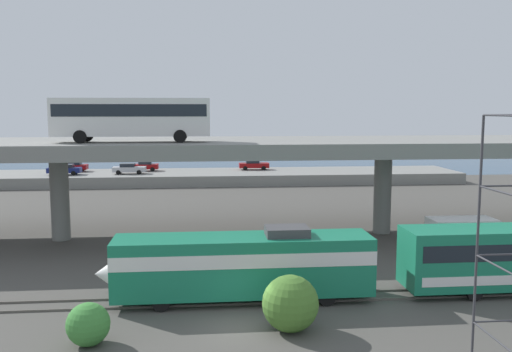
{
  "coord_description": "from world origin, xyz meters",
  "views": [
    {
      "loc": [
        -1.81,
        -25.98,
        10.74
      ],
      "look_at": [
        2.69,
        21.18,
        4.97
      ],
      "focal_mm": 38.72,
      "sensor_mm": 36.0,
      "label": 1
    }
  ],
  "objects_px": {
    "transit_bus_on_overpass": "(132,116)",
    "parked_car_2": "(65,169)",
    "parked_car_0": "(254,165)",
    "parked_car_4": "(144,166)",
    "parked_car_1": "(129,169)",
    "parked_car_3": "(73,166)",
    "train_locomotive": "(231,263)",
    "service_truck_west": "(474,238)"
  },
  "relations": [
    {
      "from": "transit_bus_on_overpass",
      "to": "parked_car_2",
      "type": "bearing_deg",
      "value": -68.54
    },
    {
      "from": "parked_car_0",
      "to": "parked_car_4",
      "type": "relative_size",
      "value": 1.06
    },
    {
      "from": "parked_car_0",
      "to": "parked_car_3",
      "type": "height_order",
      "value": "same"
    },
    {
      "from": "train_locomotive",
      "to": "parked_car_2",
      "type": "height_order",
      "value": "train_locomotive"
    },
    {
      "from": "parked_car_0",
      "to": "parked_car_3",
      "type": "relative_size",
      "value": 1.1
    },
    {
      "from": "service_truck_west",
      "to": "parked_car_1",
      "type": "relative_size",
      "value": 1.47
    },
    {
      "from": "train_locomotive",
      "to": "parked_car_4",
      "type": "bearing_deg",
      "value": -79.02
    },
    {
      "from": "parked_car_1",
      "to": "train_locomotive",
      "type": "bearing_deg",
      "value": -76.3
    },
    {
      "from": "parked_car_0",
      "to": "parked_car_1",
      "type": "height_order",
      "value": "same"
    },
    {
      "from": "parked_car_3",
      "to": "parked_car_4",
      "type": "relative_size",
      "value": 0.96
    },
    {
      "from": "service_truck_west",
      "to": "parked_car_4",
      "type": "height_order",
      "value": "same"
    },
    {
      "from": "parked_car_0",
      "to": "parked_car_3",
      "type": "distance_m",
      "value": 26.76
    },
    {
      "from": "parked_car_4",
      "to": "parked_car_3",
      "type": "bearing_deg",
      "value": -1.21
    },
    {
      "from": "transit_bus_on_overpass",
      "to": "parked_car_2",
      "type": "distance_m",
      "value": 38.91
    },
    {
      "from": "train_locomotive",
      "to": "parked_car_3",
      "type": "height_order",
      "value": "train_locomotive"
    },
    {
      "from": "transit_bus_on_overpass",
      "to": "service_truck_west",
      "type": "xyz_separation_m",
      "value": [
        24.58,
        -6.89,
        -8.59
      ]
    },
    {
      "from": "parked_car_0",
      "to": "parked_car_1",
      "type": "bearing_deg",
      "value": -168.28
    },
    {
      "from": "transit_bus_on_overpass",
      "to": "service_truck_west",
      "type": "height_order",
      "value": "transit_bus_on_overpass"
    },
    {
      "from": "parked_car_4",
      "to": "transit_bus_on_overpass",
      "type": "bearing_deg",
      "value": 94.85
    },
    {
      "from": "parked_car_2",
      "to": "parked_car_0",
      "type": "bearing_deg",
      "value": -171.5
    },
    {
      "from": "parked_car_2",
      "to": "parked_car_4",
      "type": "bearing_deg",
      "value": -159.88
    },
    {
      "from": "transit_bus_on_overpass",
      "to": "service_truck_west",
      "type": "distance_m",
      "value": 26.93
    },
    {
      "from": "train_locomotive",
      "to": "parked_car_0",
      "type": "xyz_separation_m",
      "value": [
        6.14,
        53.15,
        0.12
      ]
    },
    {
      "from": "parked_car_2",
      "to": "parked_car_3",
      "type": "xyz_separation_m",
      "value": [
        0.26,
        4.1,
        -0.0
      ]
    },
    {
      "from": "service_truck_west",
      "to": "parked_car_0",
      "type": "xyz_separation_m",
      "value": [
        -11.49,
        46.38,
        0.68
      ]
    },
    {
      "from": "parked_car_3",
      "to": "parked_car_4",
      "type": "bearing_deg",
      "value": 178.79
    },
    {
      "from": "parked_car_1",
      "to": "parked_car_4",
      "type": "bearing_deg",
      "value": 64.14
    },
    {
      "from": "parked_car_1",
      "to": "parked_car_2",
      "type": "bearing_deg",
      "value": -178.28
    },
    {
      "from": "transit_bus_on_overpass",
      "to": "parked_car_1",
      "type": "bearing_deg",
      "value": -81.89
    },
    {
      "from": "transit_bus_on_overpass",
      "to": "parked_car_3",
      "type": "height_order",
      "value": "transit_bus_on_overpass"
    },
    {
      "from": "transit_bus_on_overpass",
      "to": "parked_car_3",
      "type": "xyz_separation_m",
      "value": [
        -13.68,
        39.56,
        -7.91
      ]
    },
    {
      "from": "transit_bus_on_overpass",
      "to": "parked_car_0",
      "type": "xyz_separation_m",
      "value": [
        13.09,
        39.5,
        -7.91
      ]
    },
    {
      "from": "parked_car_3",
      "to": "transit_bus_on_overpass",
      "type": "bearing_deg",
      "value": 109.07
    },
    {
      "from": "parked_car_0",
      "to": "parked_car_3",
      "type": "bearing_deg",
      "value": 179.86
    },
    {
      "from": "parked_car_3",
      "to": "parked_car_4",
      "type": "distance_m",
      "value": 10.34
    },
    {
      "from": "parked_car_4",
      "to": "parked_car_2",
      "type": "bearing_deg",
      "value": 20.12
    },
    {
      "from": "train_locomotive",
      "to": "parked_car_1",
      "type": "relative_size",
      "value": 3.33
    },
    {
      "from": "train_locomotive",
      "to": "transit_bus_on_overpass",
      "type": "height_order",
      "value": "transit_bus_on_overpass"
    },
    {
      "from": "parked_car_1",
      "to": "parked_car_2",
      "type": "relative_size",
      "value": 1.02
    },
    {
      "from": "train_locomotive",
      "to": "parked_car_4",
      "type": "distance_m",
      "value": 53.99
    },
    {
      "from": "service_truck_west",
      "to": "parked_car_2",
      "type": "distance_m",
      "value": 57.25
    },
    {
      "from": "train_locomotive",
      "to": "service_truck_west",
      "type": "relative_size",
      "value": 2.26
    }
  ]
}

